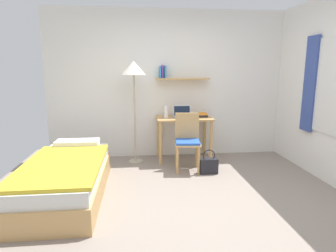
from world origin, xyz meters
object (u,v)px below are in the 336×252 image
(desk_chair, at_px, (187,139))
(handbag, at_px, (209,165))
(water_bottle, at_px, (166,112))
(standing_lamp, at_px, (134,74))
(bed, at_px, (67,178))
(book_stack, at_px, (202,115))
(laptop, at_px, (182,114))
(desk, at_px, (184,126))

(desk_chair, relative_size, handbag, 2.36)
(water_bottle, bearing_deg, standing_lamp, -179.08)
(standing_lamp, height_order, water_bottle, standing_lamp)
(bed, relative_size, book_stack, 7.95)
(laptop, bearing_deg, water_bottle, -164.23)
(standing_lamp, bearing_deg, laptop, 6.33)
(desk, distance_m, water_bottle, 0.42)
(standing_lamp, bearing_deg, bed, -124.08)
(handbag, bearing_deg, desk, 110.66)
(book_stack, distance_m, handbag, 1.01)
(desk, distance_m, standing_lamp, 1.24)
(laptop, bearing_deg, standing_lamp, -173.67)
(desk_chair, distance_m, laptop, 0.62)
(bed, height_order, water_bottle, water_bottle)
(bed, xyz_separation_m, desk_chair, (1.67, 0.81, 0.25))
(standing_lamp, distance_m, laptop, 1.08)
(desk, xyz_separation_m, book_stack, (0.33, 0.03, 0.19))
(desk, bearing_deg, standing_lamp, -176.24)
(desk_chair, xyz_separation_m, laptop, (0.00, 0.54, 0.32))
(desk_chair, relative_size, standing_lamp, 0.52)
(water_bottle, relative_size, handbag, 0.58)
(bed, xyz_separation_m, laptop, (1.67, 1.35, 0.57))
(desk, relative_size, standing_lamp, 0.56)
(standing_lamp, bearing_deg, book_stack, 4.24)
(desk_chair, height_order, laptop, laptop)
(bed, distance_m, standing_lamp, 1.98)
(bed, distance_m, handbag, 2.06)
(bed, xyz_separation_m, standing_lamp, (0.85, 1.26, 1.26))
(desk_chair, xyz_separation_m, book_stack, (0.35, 0.53, 0.30))
(desk, bearing_deg, book_stack, 5.49)
(desk_chair, xyz_separation_m, standing_lamp, (-0.82, 0.45, 1.01))
(desk, height_order, laptop, laptop)
(water_bottle, height_order, handbag, water_bottle)
(desk_chair, relative_size, laptop, 2.85)
(book_stack, bearing_deg, standing_lamp, -175.76)
(standing_lamp, xyz_separation_m, book_stack, (1.17, 0.09, -0.71))
(desk_chair, bearing_deg, book_stack, 56.58)
(standing_lamp, relative_size, water_bottle, 7.79)
(desk, distance_m, laptop, 0.21)
(book_stack, relative_size, handbag, 0.64)
(standing_lamp, height_order, laptop, standing_lamp)
(laptop, height_order, book_stack, laptop)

